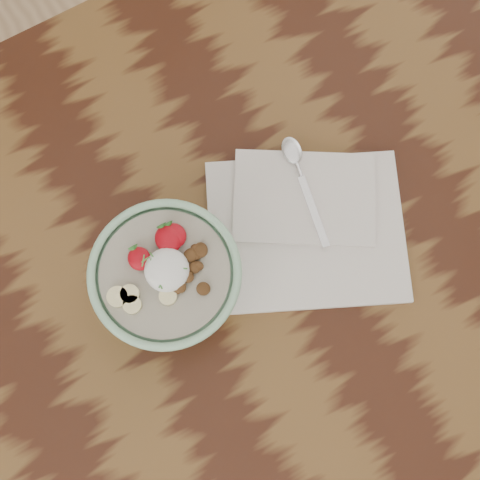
{
  "coord_description": "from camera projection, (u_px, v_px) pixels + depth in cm",
  "views": [
    {
      "loc": [
        -17.82,
        -20.84,
        167.46
      ],
      "look_at": [
        -7.83,
        -3.15,
        86.5
      ],
      "focal_mm": 50.0,
      "sensor_mm": 36.0,
      "label": 1
    }
  ],
  "objects": [
    {
      "name": "table",
      "position": [
        273.0,
        232.0,
        1.05
      ],
      "size": [
        160.0,
        90.0,
        75.0
      ],
      "color": "#35180D",
      "rests_on": "ground"
    },
    {
      "name": "breakfast_bowl",
      "position": [
        168.0,
        279.0,
        0.87
      ],
      "size": [
        19.48,
        19.48,
        13.13
      ],
      "rotation": [
        0.0,
        0.0,
        -0.17
      ],
      "color": "#94C7A0",
      "rests_on": "table"
    },
    {
      "name": "napkin",
      "position": [
        306.0,
        224.0,
        0.95
      ],
      "size": [
        34.62,
        32.13,
        1.7
      ],
      "rotation": [
        0.0,
        0.0,
        -0.45
      ],
      "color": "silver",
      "rests_on": "table"
    },
    {
      "name": "spoon",
      "position": [
        297.0,
        165.0,
        0.96
      ],
      "size": [
        5.39,
        17.22,
        0.9
      ],
      "rotation": [
        0.0,
        0.0,
        -0.2
      ],
      "color": "silver",
      "rests_on": "napkin"
    }
  ]
}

